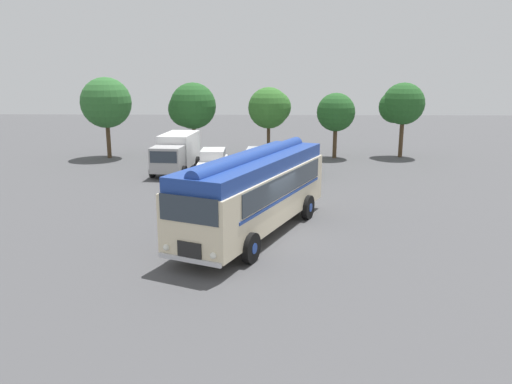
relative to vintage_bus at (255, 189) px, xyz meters
The scene contains 12 objects.
ground_plane 2.19m from the vintage_bus, 35.59° to the right, with size 120.00×120.00×0.00m, color #474749.
vintage_bus is the anchor object (origin of this frame).
car_near_left 12.55m from the vintage_bus, 104.34° to the left, with size 2.05×4.25×1.66m.
car_mid_left 12.59m from the vintage_bus, 90.77° to the left, with size 2.11×4.28×1.66m.
car_mid_right 12.90m from the vintage_bus, 79.07° to the left, with size 2.27×4.35×1.66m.
box_van 14.35m from the vintage_bus, 113.22° to the left, with size 2.69×5.91×2.50m.
tree_far_left 22.21m from the vintage_bus, 122.68° to the left, with size 3.86×3.86×6.20m.
tree_left_of_centre 20.48m from the vintage_bus, 106.01° to the left, with size 3.77×3.62×5.79m.
tree_centre 19.97m from the vintage_bus, 88.10° to the left, with size 3.39×3.23×5.43m.
tree_right_of_centre 19.88m from the vintage_bus, 73.17° to the left, with size 2.95×2.95×5.03m.
tree_far_right 22.50m from the vintage_bus, 61.28° to the left, with size 3.45×3.23×5.79m.
traffic_cone 4.05m from the vintage_bus, 151.07° to the right, with size 0.36×0.36×0.55m, color orange.
Camera 1 is at (-0.30, -19.22, 6.54)m, focal length 35.00 mm.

